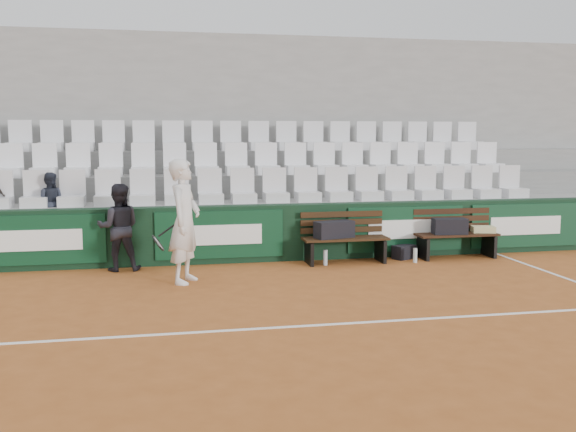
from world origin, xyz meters
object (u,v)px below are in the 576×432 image
at_px(sports_bag_right, 450,226).
at_px(ball_kid, 119,227).
at_px(sports_bag_ground, 404,252).
at_px(spectator_c, 49,176).
at_px(tennis_player, 185,221).
at_px(bench_left, 345,250).
at_px(water_bottle_near, 325,258).
at_px(water_bottle_far, 415,255).
at_px(sports_bag_left, 334,229).
at_px(bench_right, 456,246).

height_order(sports_bag_right, ball_kid, ball_kid).
relative_size(sports_bag_right, ball_kid, 0.42).
distance_m(sports_bag_ground, spectator_c, 6.40).
height_order(tennis_player, ball_kid, tennis_player).
bearing_deg(bench_left, sports_bag_ground, 7.43).
height_order(bench_left, ball_kid, ball_kid).
xyz_separation_m(sports_bag_ground, water_bottle_near, (-1.55, -0.29, 0.01)).
bearing_deg(sports_bag_right, water_bottle_near, -176.15).
xyz_separation_m(water_bottle_far, tennis_player, (-4.02, -0.74, 0.81)).
relative_size(sports_bag_left, water_bottle_far, 2.66).
bearing_deg(bench_left, sports_bag_left, 178.36).
height_order(bench_left, sports_bag_ground, bench_left).
height_order(water_bottle_far, ball_kid, ball_kid).
height_order(tennis_player, spectator_c, spectator_c).
bearing_deg(bench_right, spectator_c, 172.68).
relative_size(sports_bag_left, tennis_player, 0.36).
bearing_deg(water_bottle_near, bench_right, 4.34).
bearing_deg(tennis_player, water_bottle_far, 10.46).
bearing_deg(bench_right, sports_bag_ground, 174.20).
distance_m(sports_bag_ground, tennis_player, 4.20).
relative_size(bench_right, tennis_player, 0.80).
distance_m(tennis_player, spectator_c, 3.01).
xyz_separation_m(sports_bag_ground, tennis_player, (-3.96, -1.12, 0.81)).
bearing_deg(water_bottle_near, ball_kid, 175.73).
bearing_deg(water_bottle_near, spectator_c, 166.55).
height_order(sports_bag_ground, spectator_c, spectator_c).
bearing_deg(sports_bag_ground, bench_right, -5.80).
bearing_deg(bench_left, spectator_c, 169.08).
distance_m(sports_bag_left, sports_bag_ground, 1.44).
bearing_deg(sports_bag_left, water_bottle_far, -9.44).
distance_m(bench_right, sports_bag_ground, 0.98).
distance_m(sports_bag_right, ball_kid, 5.80).
xyz_separation_m(water_bottle_far, ball_kid, (-5.05, 0.35, 0.59)).
xyz_separation_m(sports_bag_left, sports_bag_ground, (1.36, 0.14, -0.47)).
relative_size(water_bottle_near, ball_kid, 0.19).
xyz_separation_m(bench_right, tennis_player, (-4.93, -1.02, 0.71)).
relative_size(sports_bag_left, sports_bag_ground, 1.68).
bearing_deg(sports_bag_left, tennis_player, -159.46).
bearing_deg(bench_left, ball_kid, 178.22).
bearing_deg(sports_bag_ground, water_bottle_far, -81.59).
distance_m(sports_bag_left, water_bottle_far, 1.51).
height_order(water_bottle_far, spectator_c, spectator_c).
xyz_separation_m(sports_bag_left, sports_bag_right, (2.16, 0.01, -0.01)).
relative_size(bench_right, ball_kid, 1.04).
relative_size(sports_bag_right, tennis_player, 0.32).
xyz_separation_m(ball_kid, spectator_c, (-1.19, 0.85, 0.80)).
xyz_separation_m(sports_bag_ground, water_bottle_far, (0.06, -0.38, 0.00)).
bearing_deg(bench_right, bench_left, -178.58).
relative_size(water_bottle_far, tennis_player, 0.14).
distance_m(bench_left, sports_bag_left, 0.42).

